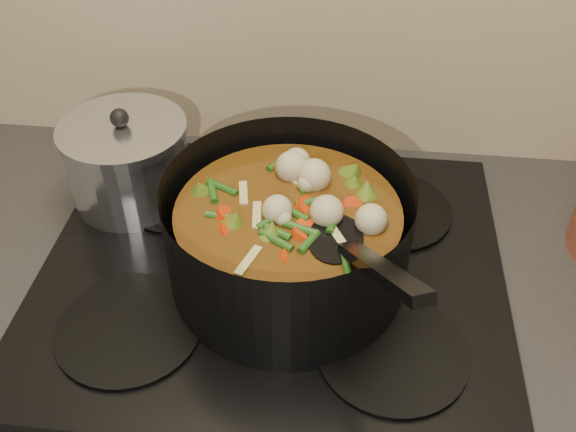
# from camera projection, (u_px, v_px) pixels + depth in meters

# --- Properties ---
(stovetop) EXTENTS (0.62, 0.54, 0.03)m
(stovetop) POSITION_uv_depth(u_px,v_px,m) (273.00, 269.00, 0.88)
(stovetop) COLOR black
(stovetop) RESTS_ON counter
(stockpot) EXTENTS (0.36, 0.41, 0.23)m
(stockpot) POSITION_uv_depth(u_px,v_px,m) (288.00, 238.00, 0.81)
(stockpot) COLOR black
(stockpot) RESTS_ON stovetop
(saucepan) EXTENTS (0.18, 0.18, 0.15)m
(saucepan) POSITION_uv_depth(u_px,v_px,m) (128.00, 161.00, 0.94)
(saucepan) COLOR silver
(saucepan) RESTS_ON stovetop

